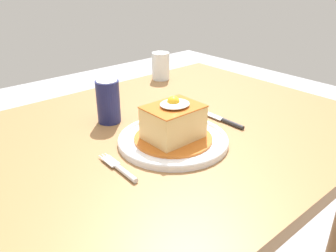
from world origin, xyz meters
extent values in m
cube|color=olive|center=(0.00, 0.00, 0.72)|extent=(1.12, 0.87, 0.04)
cylinder|color=olive|center=(0.48, 0.35, 0.35)|extent=(0.07, 0.07, 0.70)
cylinder|color=white|center=(-0.05, -0.07, 0.75)|extent=(0.28, 0.28, 0.01)
torus|color=white|center=(-0.05, -0.07, 0.75)|extent=(0.28, 0.28, 0.01)
cylinder|color=#B75B1E|center=(-0.05, -0.07, 0.75)|extent=(0.20, 0.20, 0.01)
cube|color=#DBB770|center=(-0.05, -0.07, 0.80)|extent=(0.13, 0.11, 0.08)
cube|color=#B75B1E|center=(-0.05, -0.07, 0.84)|extent=(0.14, 0.11, 0.00)
ellipsoid|color=white|center=(-0.05, -0.08, 0.85)|extent=(0.08, 0.07, 0.01)
sphere|color=yellow|center=(-0.05, -0.07, 0.85)|extent=(0.03, 0.03, 0.03)
cylinder|color=silver|center=(-0.23, -0.12, 0.75)|extent=(0.01, 0.08, 0.01)
cube|color=silver|center=(-0.23, -0.06, 0.75)|extent=(0.02, 0.05, 0.00)
cylinder|color=silver|center=(-0.22, -0.03, 0.75)|extent=(0.00, 0.03, 0.00)
cylinder|color=silver|center=(-0.23, -0.03, 0.75)|extent=(0.00, 0.03, 0.00)
cylinder|color=silver|center=(-0.24, -0.03, 0.75)|extent=(0.00, 0.03, 0.00)
cylinder|color=#262628|center=(0.14, -0.11, 0.75)|extent=(0.01, 0.08, 0.01)
cube|color=silver|center=(0.14, -0.02, 0.75)|extent=(0.02, 0.09, 0.00)
cylinder|color=#191E51|center=(-0.10, 0.15, 0.80)|extent=(0.07, 0.07, 0.12)
cylinder|color=silver|center=(-0.10, 0.15, 0.86)|extent=(0.06, 0.06, 0.00)
cylinder|color=silver|center=(0.27, 0.36, 0.77)|extent=(0.06, 0.06, 0.06)
cylinder|color=silver|center=(0.27, 0.36, 0.79)|extent=(0.07, 0.07, 0.10)
camera|label=1|loc=(-0.57, -0.65, 1.16)|focal=36.71mm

